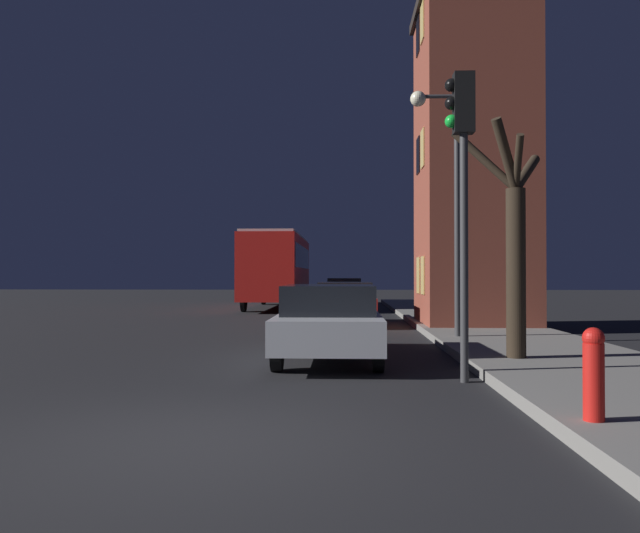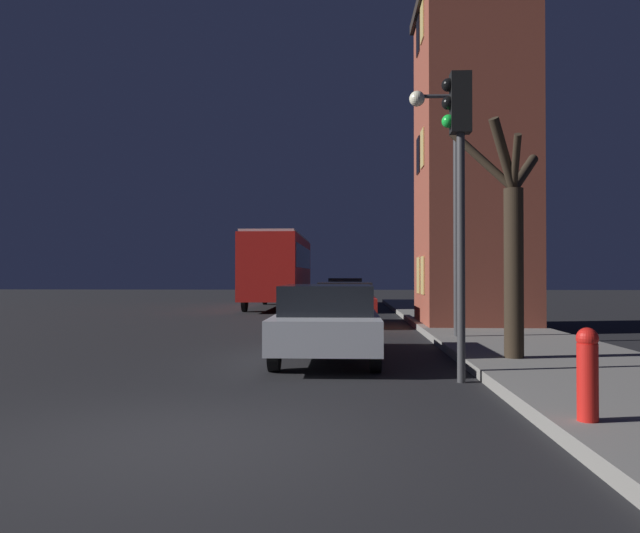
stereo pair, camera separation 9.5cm
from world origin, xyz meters
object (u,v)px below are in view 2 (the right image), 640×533
Objects in this scene: streetlamp at (444,176)px; bare_tree at (512,242)px; car_far_lane at (345,292)px; fire_hydrant at (588,372)px; traffic_light at (459,161)px; bus at (279,265)px; car_mid_lane at (345,302)px; car_near_lane at (328,320)px.

bare_tree is at bearing -81.12° from streetlamp.
car_far_lane is 23.31m from fire_hydrant.
traffic_light is 0.46× the size of bus.
streetlamp is 0.57× the size of bus.
streetlamp is 1.33× the size of car_far_lane.
bus reaches higher than car_mid_lane.
car_near_lane reaches higher than car_mid_lane.
car_near_lane is at bearing -80.81° from bus.
car_mid_lane is 0.96× the size of car_far_lane.
streetlamp is at bearing 98.88° from bare_tree.
car_far_lane reaches higher than car_near_lane.
traffic_light is 4.02m from car_near_lane.
bus is (-6.12, 19.01, -0.09)m from bare_tree.
car_near_lane is 5.22× the size of fire_hydrant.
car_mid_lane is at bearing -89.81° from car_far_lane.
fire_hydrant is at bearing -79.97° from car_mid_lane.
car_mid_lane is (-1.74, 10.54, -2.55)m from traffic_light.
streetlamp is 16.39m from bus.
car_near_lane is (-3.19, 0.86, -1.41)m from bare_tree.
bus is at bearing 109.91° from streetlamp.
bus is (-5.55, 15.32, -1.82)m from streetlamp.
bare_tree is 0.98× the size of car_mid_lane.
bus is (-4.96, 20.53, -1.22)m from traffic_light.
traffic_light is 1.08× the size of car_far_lane.
car_far_lane reaches higher than fire_hydrant.
car_near_lane is at bearing -91.98° from car_mid_lane.
car_near_lane is at bearing 130.39° from traffic_light.
fire_hydrant is at bearing -63.85° from car_near_lane.
traffic_light reaches higher than fire_hydrant.
bare_tree is 3.59m from car_near_lane.
streetlamp is 15.35m from car_far_lane.
traffic_light is 20.29m from car_far_lane.
streetlamp reaches higher than bare_tree.
traffic_light is 5.07× the size of fire_hydrant.
fire_hydrant is at bearing -89.38° from streetlamp.
traffic_light is 1.12× the size of car_mid_lane.
bus is at bearing 107.86° from car_mid_lane.
car_far_lane is at bearing 99.04° from streetlamp.
car_far_lane is at bearing 90.19° from car_mid_lane.
streetlamp is 5.28m from traffic_light.
streetlamp reaches higher than bus.
car_mid_lane is 9.51m from car_far_lane.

